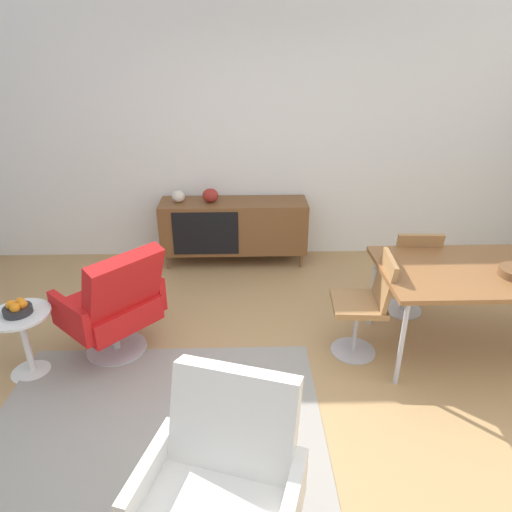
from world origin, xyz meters
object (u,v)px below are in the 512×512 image
at_px(sideboard, 234,226).
at_px(dining_chair_back_left, 410,268).
at_px(fruit_bowl, 17,308).
at_px(vase_sculptural_dark, 178,196).
at_px(armchair_black_shell, 223,483).
at_px(dining_table, 485,274).
at_px(dining_chair_near_window, 366,302).
at_px(side_table_round, 24,336).
at_px(lounge_chair_red, 114,303).
at_px(vase_cobalt, 210,195).

distance_m(sideboard, dining_chair_back_left, 1.96).
distance_m(dining_chair_back_left, fruit_bowl, 3.20).
height_order(vase_sculptural_dark, dining_chair_back_left, dining_chair_back_left).
bearing_deg(fruit_bowl, dining_chair_back_left, 13.16).
bearing_deg(fruit_bowl, armchair_black_shell, -42.73).
relative_size(sideboard, dining_table, 1.00).
bearing_deg(dining_chair_near_window, armchair_black_shell, -123.85).
relative_size(vase_sculptural_dark, armchair_black_shell, 0.15).
bearing_deg(armchair_black_shell, dining_chair_back_left, 53.33).
relative_size(dining_chair_near_window, side_table_round, 1.65).
bearing_deg(dining_chair_near_window, fruit_bowl, -176.34).
height_order(vase_sculptural_dark, fruit_bowl, vase_sculptural_dark).
distance_m(lounge_chair_red, armchair_black_shell, 1.85).
height_order(dining_table, dining_chair_near_window, dining_chair_near_window).
relative_size(dining_table, side_table_round, 3.08).
bearing_deg(vase_sculptural_dark, armchair_black_shell, -79.90).
distance_m(side_table_round, fruit_bowl, 0.24).
bearing_deg(dining_chair_near_window, vase_cobalt, 127.01).
height_order(dining_chair_near_window, lounge_chair_red, lounge_chair_red).
xyz_separation_m(sideboard, dining_chair_near_window, (1.05, -1.72, 0.03)).
bearing_deg(lounge_chair_red, dining_table, -0.81).
bearing_deg(armchair_black_shell, dining_table, 39.04).
height_order(armchair_black_shell, side_table_round, armchair_black_shell).
height_order(lounge_chair_red, fruit_bowl, lounge_chair_red).
relative_size(dining_chair_back_left, side_table_round, 1.65).
distance_m(vase_sculptural_dark, armchair_black_shell, 3.36).
bearing_deg(side_table_round, dining_chair_near_window, 3.68).
relative_size(dining_table, lounge_chair_red, 1.69).
height_order(vase_cobalt, dining_chair_back_left, vase_cobalt).
xyz_separation_m(dining_table, armchair_black_shell, (-1.94, -1.58, -0.23)).
bearing_deg(dining_chair_back_left, dining_table, -57.70).
height_order(dining_chair_back_left, side_table_round, dining_chair_back_left).
xyz_separation_m(armchair_black_shell, fruit_bowl, (-1.52, 1.41, 0.10)).
bearing_deg(side_table_round, sideboard, 50.98).
relative_size(dining_table, armchair_black_shell, 1.69).
xyz_separation_m(lounge_chair_red, armchair_black_shell, (0.90, -1.62, 0.00)).
distance_m(lounge_chair_red, side_table_round, 0.68).
xyz_separation_m(dining_chair_near_window, fruit_bowl, (-2.58, -0.16, 0.09)).
xyz_separation_m(dining_table, dining_chair_back_left, (-0.35, 0.56, -0.23)).
xyz_separation_m(sideboard, dining_table, (1.94, -1.71, 0.26)).
distance_m(dining_chair_near_window, dining_chair_back_left, 0.78).
xyz_separation_m(lounge_chair_red, fruit_bowl, (-0.63, -0.21, 0.10)).
bearing_deg(armchair_black_shell, lounge_chair_red, 119.00).
bearing_deg(side_table_round, vase_cobalt, 55.81).
xyz_separation_m(dining_table, side_table_round, (-3.47, -0.17, -0.38)).
bearing_deg(fruit_bowl, vase_cobalt, 55.83).
relative_size(vase_sculptural_dark, dining_table, 0.09).
distance_m(dining_chair_near_window, lounge_chair_red, 1.95).
height_order(vase_cobalt, vase_sculptural_dark, vase_cobalt).
relative_size(lounge_chair_red, side_table_round, 1.82).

